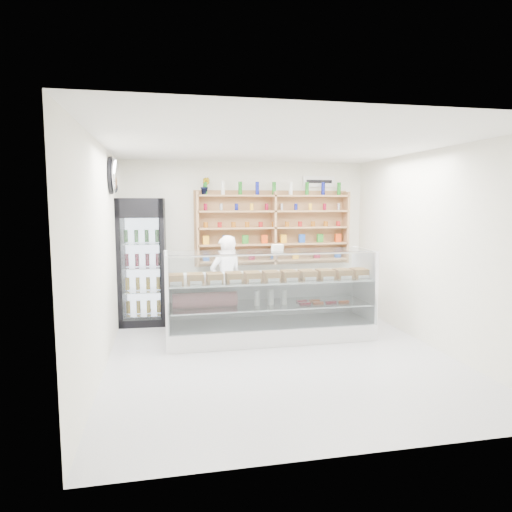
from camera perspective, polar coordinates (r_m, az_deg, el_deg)
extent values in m
plane|color=silver|center=(6.32, 2.88, -12.31)|extent=(5.00, 5.00, 0.00)
plane|color=white|center=(6.02, 3.04, 13.76)|extent=(5.00, 5.00, 0.00)
plane|color=silver|center=(8.45, -1.31, 2.23)|extent=(4.50, 0.00, 4.50)
plane|color=silver|center=(3.67, 12.81, -3.81)|extent=(4.50, 0.00, 4.50)
plane|color=silver|center=(5.87, -18.82, -0.10)|extent=(0.00, 5.00, 5.00)
plane|color=silver|center=(6.93, 21.28, 0.79)|extent=(0.00, 5.00, 5.00)
cube|color=white|center=(7.02, 1.71, -9.25)|extent=(3.10, 0.88, 0.26)
cube|color=white|center=(7.30, 0.98, -4.96)|extent=(3.10, 0.05, 0.65)
cube|color=silver|center=(6.92, 1.72, -6.09)|extent=(2.97, 0.77, 0.02)
cube|color=silver|center=(6.85, 1.73, -2.97)|extent=(3.03, 0.81, 0.02)
cube|color=silver|center=(6.46, 2.60, -4.54)|extent=(3.03, 0.13, 1.08)
cube|color=silver|center=(6.74, 1.85, 0.59)|extent=(3.03, 0.61, 0.01)
imported|color=white|center=(7.47, -3.76, -3.28)|extent=(0.64, 0.52, 1.53)
cube|color=black|center=(8.00, -13.99, -0.64)|extent=(0.80, 0.78, 2.13)
cube|color=#31053A|center=(7.58, -14.16, 5.82)|extent=(0.75, 0.07, 0.30)
cube|color=silver|center=(7.64, -13.94, -1.69)|extent=(0.64, 0.04, 1.68)
cube|color=#A8794F|center=(8.16, -7.35, 3.36)|extent=(0.04, 0.28, 1.33)
cube|color=#A8794F|center=(8.38, 2.25, 3.49)|extent=(0.04, 0.28, 1.33)
cube|color=#A8794F|center=(8.82, 11.13, 3.53)|extent=(0.04, 0.28, 1.33)
cube|color=#A8794F|center=(8.44, 2.24, -0.51)|extent=(2.80, 0.28, 0.03)
cube|color=#A8794F|center=(8.40, 2.24, 1.52)|extent=(2.80, 0.28, 0.03)
cube|color=#A8794F|center=(8.38, 2.25, 3.56)|extent=(2.80, 0.28, 0.03)
cube|color=#A8794F|center=(8.37, 2.26, 5.61)|extent=(2.80, 0.28, 0.03)
cube|color=#A8794F|center=(8.37, 2.27, 7.53)|extent=(2.80, 0.28, 0.03)
imported|color=#1E6626|center=(8.17, -6.37, 8.68)|extent=(0.20, 0.18, 0.30)
ellipsoid|color=silver|center=(7.03, -17.27, 9.60)|extent=(0.15, 0.50, 0.50)
cube|color=white|center=(8.76, 7.87, 9.20)|extent=(0.62, 0.03, 0.20)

